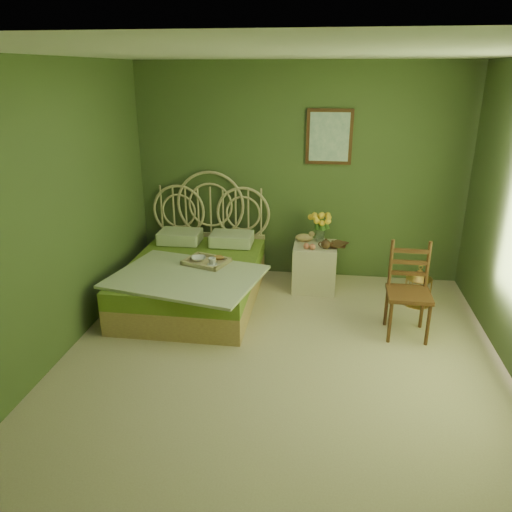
# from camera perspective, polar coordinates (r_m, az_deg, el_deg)

# --- Properties ---
(floor) EXTENTS (4.50, 4.50, 0.00)m
(floor) POSITION_cam_1_polar(r_m,az_deg,el_deg) (4.55, 2.64, -12.63)
(floor) COLOR #C4B58E
(floor) RESTS_ON ground
(ceiling) EXTENTS (4.50, 4.50, 0.00)m
(ceiling) POSITION_cam_1_polar(r_m,az_deg,el_deg) (3.81, 3.32, 22.17)
(ceiling) COLOR silver
(ceiling) RESTS_ON wall_back
(wall_back) EXTENTS (4.00, 0.00, 4.00)m
(wall_back) POSITION_cam_1_polar(r_m,az_deg,el_deg) (6.17, 4.90, 9.35)
(wall_back) COLOR #44572D
(wall_back) RESTS_ON floor
(wall_left) EXTENTS (0.00, 4.50, 4.50)m
(wall_left) POSITION_cam_1_polar(r_m,az_deg,el_deg) (4.61, -22.70, 3.98)
(wall_left) COLOR #44572D
(wall_left) RESTS_ON floor
(wall_art) EXTENTS (0.54, 0.04, 0.64)m
(wall_art) POSITION_cam_1_polar(r_m,az_deg,el_deg) (6.07, 8.37, 13.32)
(wall_art) COLOR #38190F
(wall_art) RESTS_ON wall_back
(bed) EXTENTS (1.66, 2.11, 1.30)m
(bed) POSITION_cam_1_polar(r_m,az_deg,el_deg) (5.72, -7.04, -2.24)
(bed) COLOR tan
(bed) RESTS_ON floor
(nightstand) EXTENTS (0.50, 0.50, 0.98)m
(nightstand) POSITION_cam_1_polar(r_m,az_deg,el_deg) (5.99, 6.77, -0.50)
(nightstand) COLOR beige
(nightstand) RESTS_ON floor
(chair) EXTENTS (0.42, 0.42, 0.93)m
(chair) POSITION_cam_1_polar(r_m,az_deg,el_deg) (5.12, 17.04, -3.07)
(chair) COLOR #38190F
(chair) RESTS_ON floor
(birdcage) EXTENTS (0.28, 0.28, 0.43)m
(birdcage) POSITION_cam_1_polar(r_m,az_deg,el_deg) (5.87, 18.06, -3.41)
(birdcage) COLOR gold
(birdcage) RESTS_ON floor
(book_lower) EXTENTS (0.19, 0.24, 0.02)m
(book_lower) POSITION_cam_1_polar(r_m,az_deg,el_deg) (5.93, 8.55, 1.34)
(book_lower) COLOR #381E0F
(book_lower) RESTS_ON nightstand
(book_upper) EXTENTS (0.28, 0.30, 0.02)m
(book_upper) POSITION_cam_1_polar(r_m,az_deg,el_deg) (5.92, 8.56, 1.53)
(book_upper) COLOR #472819
(book_upper) RESTS_ON nightstand
(cereal_bowl) EXTENTS (0.20, 0.20, 0.04)m
(cereal_bowl) POSITION_cam_1_polar(r_m,az_deg,el_deg) (5.56, -6.59, -0.30)
(cereal_bowl) COLOR white
(cereal_bowl) RESTS_ON bed
(coffee_cup) EXTENTS (0.11, 0.11, 0.08)m
(coffee_cup) POSITION_cam_1_polar(r_m,az_deg,el_deg) (5.41, -5.03, -0.61)
(coffee_cup) COLOR white
(coffee_cup) RESTS_ON bed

